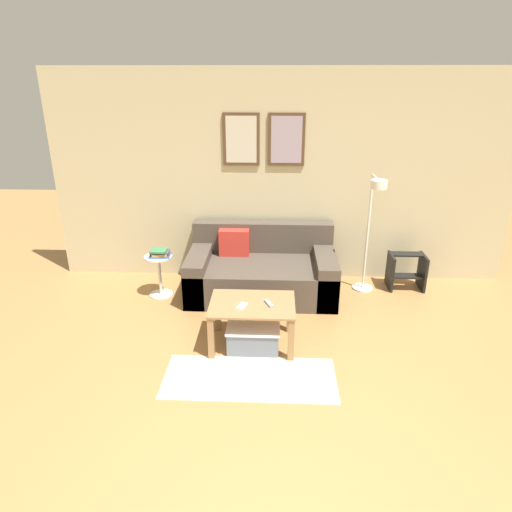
# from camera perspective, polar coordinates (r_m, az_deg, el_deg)

# --- Properties ---
(ground_plane) EXTENTS (16.00, 16.00, 0.00)m
(ground_plane) POSITION_cam_1_polar(r_m,az_deg,el_deg) (3.17, 2.96, -29.07)
(ground_plane) COLOR #A87542
(wall_back) EXTENTS (5.60, 0.09, 2.55)m
(wall_back) POSITION_cam_1_polar(r_m,az_deg,el_deg) (5.63, 3.05, 9.72)
(wall_back) COLOR #C6BC93
(wall_back) RESTS_ON ground_plane
(area_rug) EXTENTS (1.50, 0.63, 0.01)m
(area_rug) POSITION_cam_1_polar(r_m,az_deg,el_deg) (4.10, -0.79, -14.98)
(area_rug) COLOR #C1B299
(area_rug) RESTS_ON ground_plane
(couch) EXTENTS (1.72, 0.99, 0.77)m
(couch) POSITION_cam_1_polar(r_m,az_deg,el_deg) (5.45, 0.69, -1.91)
(couch) COLOR #4C4238
(couch) RESTS_ON ground_plane
(coffee_table) EXTENTS (0.81, 0.58, 0.44)m
(coffee_table) POSITION_cam_1_polar(r_m,az_deg,el_deg) (4.37, -0.47, -6.97)
(coffee_table) COLOR #997047
(coffee_table) RESTS_ON ground_plane
(storage_bin) EXTENTS (0.50, 0.44, 0.24)m
(storage_bin) POSITION_cam_1_polar(r_m,az_deg,el_deg) (4.46, -0.31, -9.76)
(storage_bin) COLOR slate
(storage_bin) RESTS_ON ground_plane
(floor_lamp) EXTENTS (0.25, 0.54, 1.42)m
(floor_lamp) POSITION_cam_1_polar(r_m,az_deg,el_deg) (5.29, 14.31, 4.22)
(floor_lamp) COLOR white
(floor_lamp) RESTS_ON ground_plane
(side_table) EXTENTS (0.32, 0.32, 0.50)m
(side_table) POSITION_cam_1_polar(r_m,az_deg,el_deg) (5.47, -11.97, -1.96)
(side_table) COLOR silver
(side_table) RESTS_ON ground_plane
(book_stack) EXTENTS (0.24, 0.19, 0.08)m
(book_stack) POSITION_cam_1_polar(r_m,az_deg,el_deg) (5.37, -11.94, 0.37)
(book_stack) COLOR #335199
(book_stack) RESTS_ON side_table
(remote_control) EXTENTS (0.10, 0.15, 0.02)m
(remote_control) POSITION_cam_1_polar(r_m,az_deg,el_deg) (4.30, 1.64, -5.96)
(remote_control) COLOR #99999E
(remote_control) RESTS_ON coffee_table
(cell_phone) EXTENTS (0.11, 0.15, 0.01)m
(cell_phone) POSITION_cam_1_polar(r_m,az_deg,el_deg) (4.28, -1.77, -6.25)
(cell_phone) COLOR silver
(cell_phone) RESTS_ON coffee_table
(step_stool) EXTENTS (0.42, 0.32, 0.43)m
(step_stool) POSITION_cam_1_polar(r_m,az_deg,el_deg) (5.86, 18.28, -1.70)
(step_stool) COLOR black
(step_stool) RESTS_ON ground_plane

